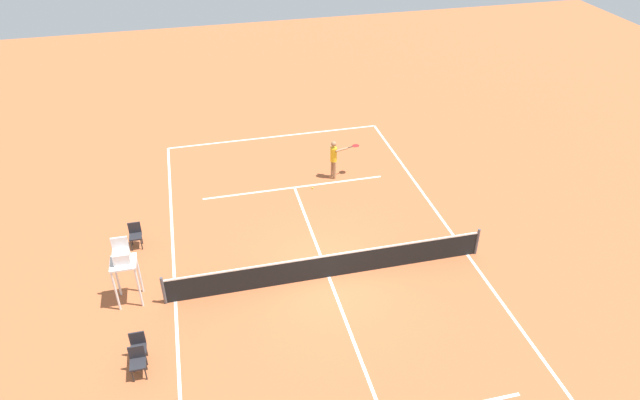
{
  "coord_description": "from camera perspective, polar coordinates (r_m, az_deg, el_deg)",
  "views": [
    {
      "loc": [
        3.83,
        14.54,
        13.09
      ],
      "look_at": [
        -0.54,
        -3.53,
        0.8
      ],
      "focal_mm": 32.47,
      "sensor_mm": 36.0,
      "label": 1
    }
  ],
  "objects": [
    {
      "name": "court_lines",
      "position": [
        19.93,
        0.87,
        -7.57
      ],
      "size": [
        10.38,
        21.54,
        0.01
      ],
      "color": "white",
      "rests_on": "ground"
    },
    {
      "name": "player_serving",
      "position": [
        24.75,
        1.46,
        4.36
      ],
      "size": [
        1.33,
        0.49,
        1.76
      ],
      "rotation": [
        0.0,
        0.0,
        1.85
      ],
      "color": "#9E704C",
      "rests_on": "ground"
    },
    {
      "name": "umpire_chair",
      "position": [
        19.04,
        -18.85,
        -5.76
      ],
      "size": [
        0.8,
        0.8,
        2.41
      ],
      "color": "silver",
      "rests_on": "ground"
    },
    {
      "name": "courtside_chair_far",
      "position": [
        17.75,
        -17.48,
        -13.6
      ],
      "size": [
        0.44,
        0.46,
        0.95
      ],
      "color": "#262626",
      "rests_on": "ground"
    },
    {
      "name": "tennis_ball",
      "position": [
        24.46,
        -0.75,
        1.2
      ],
      "size": [
        0.07,
        0.07,
        0.07
      ],
      "primitive_type": "sphere",
      "color": "#CCE033",
      "rests_on": "ground"
    },
    {
      "name": "tennis_net",
      "position": [
        19.61,
        0.88,
        -6.48
      ],
      "size": [
        10.98,
        0.1,
        1.07
      ],
      "color": "#4C4C51",
      "rests_on": "ground"
    },
    {
      "name": "ground_plane",
      "position": [
        19.94,
        0.87,
        -7.58
      ],
      "size": [
        60.0,
        60.0,
        0.0
      ],
      "primitive_type": "plane",
      "color": "#AD5933"
    },
    {
      "name": "courtside_chair_mid",
      "position": [
        21.98,
        -17.75,
        -3.22
      ],
      "size": [
        0.44,
        0.46,
        0.95
      ],
      "color": "#262626",
      "rests_on": "ground"
    },
    {
      "name": "courtside_chair_near",
      "position": [
        17.39,
        -17.54,
        -14.85
      ],
      "size": [
        0.44,
        0.46,
        0.95
      ],
      "color": "#262626",
      "rests_on": "ground"
    }
  ]
}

